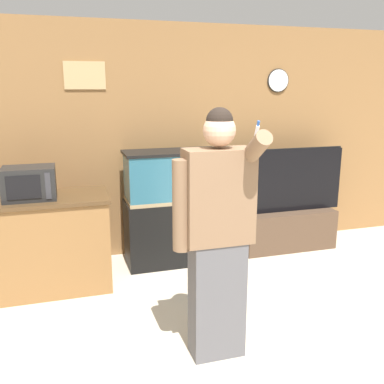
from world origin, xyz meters
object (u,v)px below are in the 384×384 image
at_px(microwave, 29,183).
at_px(person_standing, 217,234).
at_px(counter_island, 23,246).
at_px(tv_on_stand, 287,219).
at_px(aquarium_on_stand, 173,207).

distance_m(microwave, person_standing, 1.92).
height_order(counter_island, microwave, microwave).
height_order(microwave, person_standing, person_standing).
xyz_separation_m(tv_on_stand, person_standing, (-1.54, -1.77, 0.57)).
relative_size(aquarium_on_stand, tv_on_stand, 0.91).
xyz_separation_m(microwave, tv_on_stand, (2.84, 0.35, -0.70)).
relative_size(microwave, aquarium_on_stand, 0.37).
bearing_deg(aquarium_on_stand, person_standing, -94.27).
relative_size(counter_island, aquarium_on_stand, 1.29).
bearing_deg(person_standing, microwave, 132.46).
xyz_separation_m(counter_island, aquarium_on_stand, (1.53, 0.30, 0.17)).
relative_size(microwave, person_standing, 0.26).
bearing_deg(aquarium_on_stand, microwave, -166.44).
xyz_separation_m(microwave, aquarium_on_stand, (1.42, 0.34, -0.44)).
xyz_separation_m(aquarium_on_stand, person_standing, (-0.13, -1.76, 0.30)).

